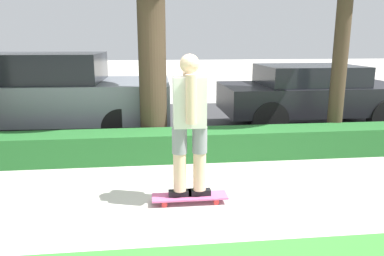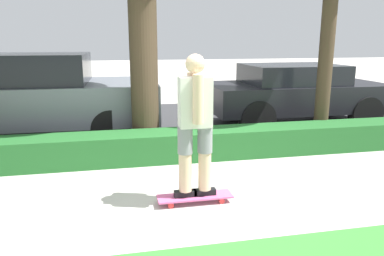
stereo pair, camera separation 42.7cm
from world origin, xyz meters
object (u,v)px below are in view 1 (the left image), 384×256
Objects in this scene: skateboard at (190,197)px; skater_person at (190,123)px; parked_car_middle at (311,94)px; parked_car_front at (44,93)px.

skateboard is 0.54× the size of skater_person.
skater_person is at bearing 0.00° from skateboard.
parked_car_middle is at bearing 49.82° from skateboard.
parked_car_front is at bearing -179.94° from parked_car_middle.
parked_car_front is 5.46m from parked_car_middle.
parked_car_front is at bearing 125.24° from skater_person.
parked_car_front reaches higher than parked_car_middle.
skater_person is 4.28m from parked_car_front.
skateboard is 0.18× the size of parked_car_front.
skateboard is 4.35m from parked_car_front.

